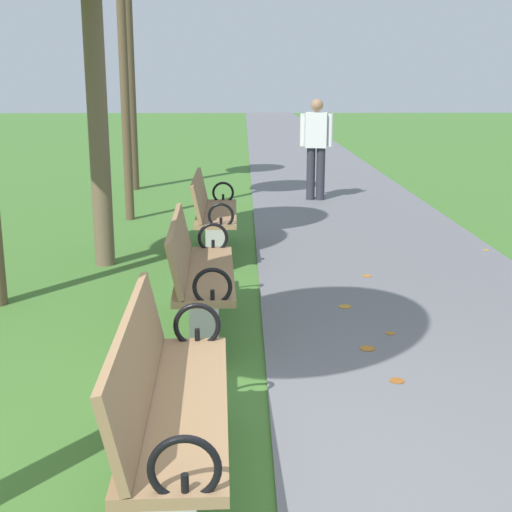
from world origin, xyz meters
TOP-DOWN VIEW (x-y plane):
  - ground_plane at (0.00, 0.00)m, footprint 80.00×80.00m
  - paved_walkway at (1.39, 18.00)m, footprint 2.78×44.00m
  - park_bench_1 at (-0.50, 0.06)m, footprint 0.52×1.61m
  - park_bench_2 at (-0.50, 2.34)m, footprint 0.53×1.62m
  - park_bench_3 at (-0.50, 4.89)m, footprint 0.49×1.61m
  - pedestrian_walking at (1.03, 8.53)m, footprint 0.52×0.28m
  - scattered_leaves at (0.93, 1.43)m, footprint 4.92×6.72m

SIDE VIEW (x-z plane):
  - ground_plane at x=0.00m, z-range 0.00..0.00m
  - paved_walkway at x=1.39m, z-range 0.00..0.02m
  - scattered_leaves at x=0.93m, z-range 0.01..0.03m
  - park_bench_1 at x=-0.50m, z-range 0.04..0.93m
  - park_bench_2 at x=-0.50m, z-range 0.04..0.93m
  - park_bench_3 at x=-0.50m, z-range 0.04..0.93m
  - pedestrian_walking at x=1.03m, z-range 0.12..1.74m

